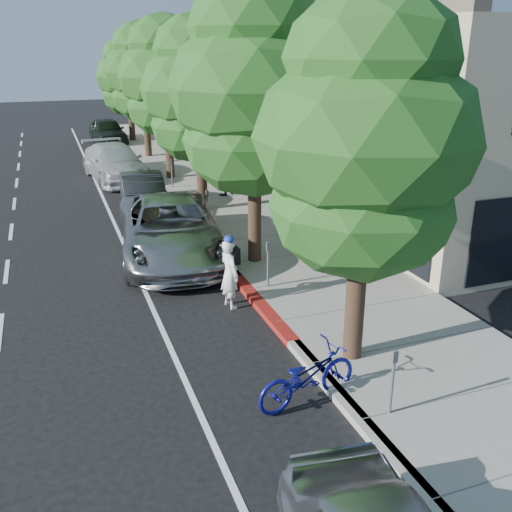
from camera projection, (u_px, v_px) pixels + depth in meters
name	position (u px, v px, depth m)	size (l,w,h in m)	color
ground	(277.00, 327.00, 13.60)	(120.00, 120.00, 0.00)	black
sidewalk	(253.00, 221.00, 21.34)	(4.60, 56.00, 0.15)	gray
curb	(193.00, 227.00, 20.60)	(0.30, 56.00, 0.15)	#9E998E
curb_red_segment	(262.00, 307.00, 14.45)	(0.32, 4.00, 0.15)	maroon
storefront_building	(316.00, 97.00, 31.27)	(10.00, 36.00, 7.00)	#B3A889
street_tree_0	(366.00, 143.00, 10.50)	(4.26, 4.26, 7.39)	black
street_tree_1	(255.00, 91.00, 15.60)	(4.83, 4.83, 8.19)	black
street_tree_2	(199.00, 92.00, 21.03)	(4.37, 4.37, 7.45)	black
street_tree_3	(165.00, 78.00, 26.25)	(4.42, 4.42, 7.64)	black
street_tree_4	(143.00, 74.00, 31.55)	(4.35, 4.35, 7.53)	black
street_tree_5	(128.00, 77.00, 37.00)	(4.17, 4.17, 6.80)	black
cyclist	(230.00, 274.00, 14.33)	(0.66, 0.43, 1.80)	white
bicycle	(307.00, 376.00, 10.56)	(0.75, 2.14, 1.13)	navy
silver_suv	(171.00, 229.00, 17.68)	(3.05, 6.62, 1.84)	#9C9DA1
dark_sedan	(143.00, 194.00, 22.40)	(1.60, 4.59, 1.51)	black
white_pickup	(115.00, 163.00, 27.75)	(2.36, 5.81, 1.68)	#BABABA
dark_suv_far	(108.00, 131.00, 37.67)	(1.95, 4.85, 1.65)	black
pedestrian	(224.00, 174.00, 24.36)	(0.89, 0.70, 1.84)	black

